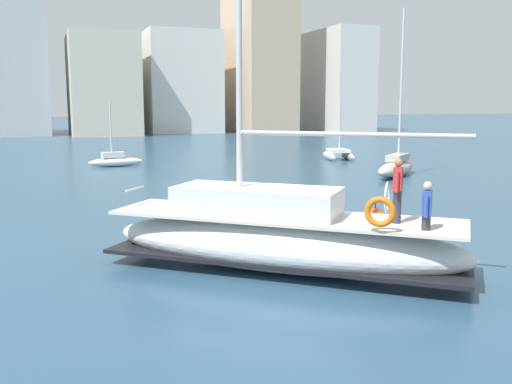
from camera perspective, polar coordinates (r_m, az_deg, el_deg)
The scene contains 7 objects.
ground_plane at distance 16.34m, azimuth 4.75°, elevation -6.63°, with size 400.00×400.00×0.00m, color #2D516B.
main_sailboat at distance 14.95m, azimuth 2.39°, elevation -4.46°, with size 8.86×8.05×12.99m.
moored_sloop_near at distance 45.43m, azimuth 8.21°, elevation 3.79°, with size 2.79×4.25×4.98m.
moored_sloop_far at distance 41.35m, azimuth -13.84°, elevation 3.08°, with size 3.90×1.27×4.63m.
moored_cutter_left at distance 35.71m, azimuth 13.83°, elevation 2.57°, with size 5.25×4.64×9.94m.
mooring_buoy at distance 21.12m, azimuth 11.79°, elevation -2.61°, with size 0.76×0.76×0.98m.
waterfront_buildings at distance 89.26m, azimuth -16.47°, elevation 12.18°, with size 84.24×20.40×26.29m.
Camera 1 is at (-6.70, -14.26, 4.32)m, focal length 40.09 mm.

